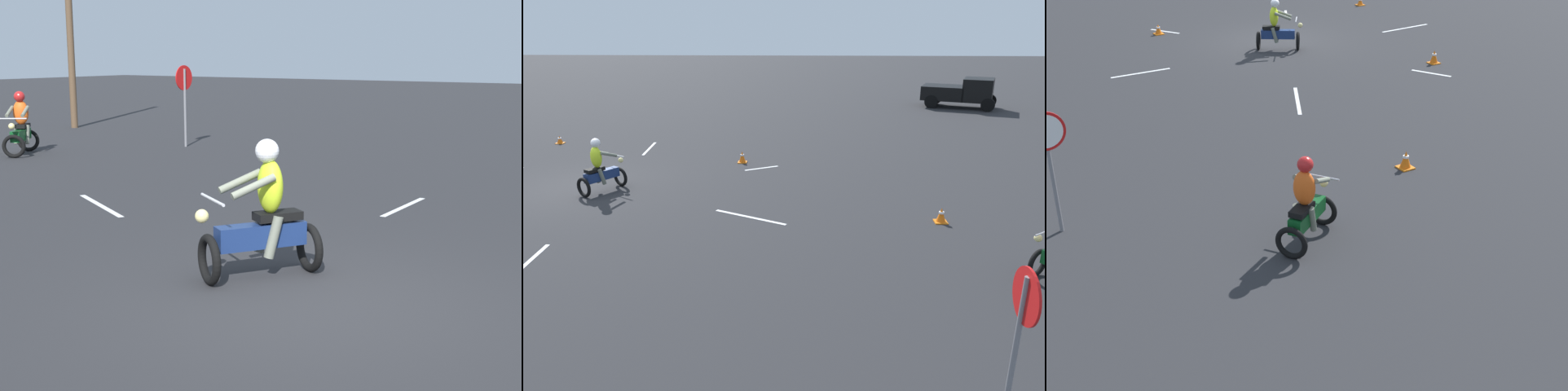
% 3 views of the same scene
% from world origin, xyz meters
% --- Properties ---
extents(ground_plane, '(120.00, 120.00, 0.00)m').
position_xyz_m(ground_plane, '(0.00, 0.00, 0.00)').
color(ground_plane, '#28282B').
extents(motorcycle_rider_foreground, '(1.50, 1.26, 1.66)m').
position_xyz_m(motorcycle_rider_foreground, '(0.46, 0.96, 0.73)').
color(motorcycle_rider_foreground, black).
rests_on(motorcycle_rider_foreground, ground).
extents(pickup_truck, '(3.32, 4.55, 1.73)m').
position_xyz_m(pickup_truck, '(-15.50, 16.25, 0.93)').
color(pickup_truck, black).
rests_on(pickup_truck, ground).
extents(stop_sign, '(0.70, 0.08, 2.30)m').
position_xyz_m(stop_sign, '(9.60, 9.55, 1.63)').
color(stop_sign, slate).
rests_on(stop_sign, ground).
extents(traffic_cone_near_left, '(0.32, 0.32, 0.42)m').
position_xyz_m(traffic_cone_near_left, '(-2.99, 4.81, 0.20)').
color(traffic_cone_near_left, orange).
rests_on(traffic_cone_near_left, ground).
extents(traffic_cone_mid_center, '(0.32, 0.32, 0.40)m').
position_xyz_m(traffic_cone_mid_center, '(2.55, 10.56, 0.19)').
color(traffic_cone_mid_center, orange).
rests_on(traffic_cone_mid_center, ground).
extents(traffic_cone_far_right, '(0.32, 0.32, 0.32)m').
position_xyz_m(traffic_cone_far_right, '(-5.70, -3.19, 0.15)').
color(traffic_cone_far_right, orange).
rests_on(traffic_cone_far_right, ground).
extents(lane_stripe_e, '(1.83, 0.11, 0.01)m').
position_xyz_m(lane_stripe_e, '(5.18, 1.11, 0.00)').
color(lane_stripe_e, silver).
rests_on(lane_stripe_e, ground).
extents(lane_stripe_ne, '(1.06, 1.98, 0.01)m').
position_xyz_m(lane_stripe_ne, '(2.38, 5.62, 0.00)').
color(lane_stripe_ne, silver).
rests_on(lane_stripe_ne, ground).
extents(lane_stripe_nw, '(0.68, 1.15, 0.01)m').
position_xyz_m(lane_stripe_nw, '(-2.27, 5.56, 0.00)').
color(lane_stripe_nw, silver).
rests_on(lane_stripe_nw, ground).
extents(lane_stripe_w, '(2.13, 0.22, 0.01)m').
position_xyz_m(lane_stripe_w, '(-4.95, 0.81, 0.00)').
color(lane_stripe_w, silver).
rests_on(lane_stripe_w, ground).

